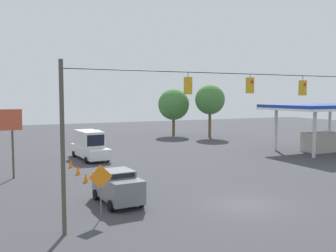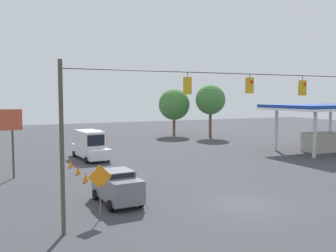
# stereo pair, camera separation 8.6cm
# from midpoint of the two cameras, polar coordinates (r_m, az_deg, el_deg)

# --- Properties ---
(ground_plane) EXTENTS (140.00, 140.00, 0.00)m
(ground_plane) POSITION_cam_midpoint_polar(r_m,az_deg,el_deg) (22.93, 11.72, -11.70)
(ground_plane) COLOR #3D3D42
(overhead_signal_span) EXTENTS (21.12, 0.38, 8.04)m
(overhead_signal_span) POSITION_cam_midpoint_polar(r_m,az_deg,el_deg) (21.87, 12.36, 1.01)
(overhead_signal_span) COLOR #4C473D
(overhead_signal_span) RESTS_ON ground_plane
(sedan_grey_parked_shoulder) EXTENTS (2.24, 4.26, 2.01)m
(sedan_grey_parked_shoulder) POSITION_cam_midpoint_polar(r_m,az_deg,el_deg) (22.76, -7.65, -9.05)
(sedan_grey_parked_shoulder) COLOR slate
(sedan_grey_parked_shoulder) RESTS_ON ground_plane
(sedan_silver_withflow_deep) EXTENTS (2.22, 4.31, 2.02)m
(sedan_silver_withflow_deep) POSITION_cam_midpoint_polar(r_m,az_deg,el_deg) (48.97, -11.16, -1.77)
(sedan_silver_withflow_deep) COLOR #A8AAB2
(sedan_silver_withflow_deep) RESTS_ON ground_plane
(box_truck_white_withflow_far) EXTENTS (2.74, 6.80, 2.88)m
(box_truck_white_withflow_far) POSITION_cam_midpoint_polar(r_m,az_deg,el_deg) (38.90, -11.76, -2.86)
(box_truck_white_withflow_far) COLOR silver
(box_truck_white_withflow_far) RESTS_ON ground_plane
(traffic_cone_nearest) EXTENTS (0.40, 0.40, 0.72)m
(traffic_cone_nearest) POSITION_cam_midpoint_polar(r_m,az_deg,el_deg) (23.06, -8.71, -10.65)
(traffic_cone_nearest) COLOR orange
(traffic_cone_nearest) RESTS_ON ground_plane
(traffic_cone_second) EXTENTS (0.40, 0.40, 0.72)m
(traffic_cone_second) POSITION_cam_midpoint_polar(r_m,az_deg,el_deg) (26.05, -10.79, -8.90)
(traffic_cone_second) COLOR orange
(traffic_cone_second) RESTS_ON ground_plane
(traffic_cone_third) EXTENTS (0.40, 0.40, 0.72)m
(traffic_cone_third) POSITION_cam_midpoint_polar(r_m,az_deg,el_deg) (28.69, -12.35, -7.67)
(traffic_cone_third) COLOR orange
(traffic_cone_third) RESTS_ON ground_plane
(traffic_cone_fourth) EXTENTS (0.40, 0.40, 0.72)m
(traffic_cone_fourth) POSITION_cam_midpoint_polar(r_m,az_deg,el_deg) (31.61, -13.46, -6.55)
(traffic_cone_fourth) COLOR orange
(traffic_cone_fourth) RESTS_ON ground_plane
(traffic_cone_fifth) EXTENTS (0.40, 0.40, 0.72)m
(traffic_cone_fifth) POSITION_cam_midpoint_polar(r_m,az_deg,el_deg) (34.79, -14.52, -5.56)
(traffic_cone_fifth) COLOR orange
(traffic_cone_fifth) RESTS_ON ground_plane
(gas_station) EXTENTS (12.60, 8.33, 5.43)m
(gas_station) POSITION_cam_midpoint_polar(r_m,az_deg,el_deg) (46.45, 22.68, 1.23)
(gas_station) COLOR navy
(gas_station) RESTS_ON ground_plane
(work_zone_sign) EXTENTS (1.27, 0.06, 2.84)m
(work_zone_sign) POSITION_cam_midpoint_polar(r_m,az_deg,el_deg) (19.98, -10.20, -8.23)
(work_zone_sign) COLOR slate
(work_zone_sign) RESTS_ON ground_plane
(tree_horizon_left) EXTENTS (5.02, 5.02, 7.56)m
(tree_horizon_left) POSITION_cam_midpoint_polar(r_m,az_deg,el_deg) (60.43, 0.98, 3.29)
(tree_horizon_left) COLOR brown
(tree_horizon_left) RESTS_ON ground_plane
(tree_horizon_right) EXTENTS (4.61, 4.61, 8.16)m
(tree_horizon_right) POSITION_cam_midpoint_polar(r_m,az_deg,el_deg) (58.44, 6.53, 3.99)
(tree_horizon_right) COLOR brown
(tree_horizon_right) RESTS_ON ground_plane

